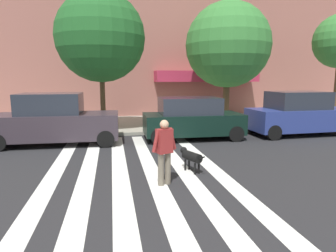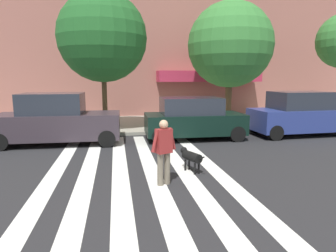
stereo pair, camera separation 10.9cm
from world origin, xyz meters
name	(u,v)px [view 1 (the left image)]	position (x,y,z in m)	size (l,w,h in m)	color
ground_plane	(131,203)	(0.00, 7.37, 0.00)	(160.00, 160.00, 0.00)	#232326
sidewalk_far	(118,124)	(0.00, 17.75, 0.07)	(80.00, 6.00, 0.15)	gray
crosswalk_stripes	(144,201)	(0.29, 7.37, 0.00)	(4.95, 14.15, 0.01)	silver
parked_car_behind_first	(55,121)	(-2.55, 13.54, 0.96)	(4.87, 2.05, 2.05)	#342B33
parked_car_third_in_line	(192,119)	(3.08, 13.54, 0.89)	(4.26, 2.01, 1.81)	black
parked_car_fourth_in_line	(299,114)	(8.29, 13.53, 0.96)	(4.82, 2.12, 2.02)	navy
street_tree_nearest	(101,37)	(-0.75, 15.93, 4.52)	(4.20, 4.20, 6.48)	#4C3823
street_tree_middle	(228,45)	(6.01, 16.91, 4.41)	(4.63, 4.63, 6.58)	#4C3823
pedestrian_dog_walker	(164,149)	(0.91, 8.29, 0.93)	(0.68, 0.37, 1.64)	#6B6051
dog_on_leash	(191,156)	(1.83, 9.17, 0.44)	(0.52, 0.99, 0.65)	black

